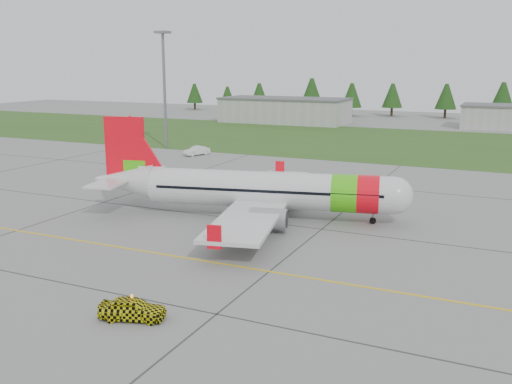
% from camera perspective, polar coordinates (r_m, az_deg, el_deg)
% --- Properties ---
extents(ground, '(320.00, 320.00, 0.00)m').
position_cam_1_polar(ground, '(40.64, -16.60, -9.16)').
color(ground, gray).
rests_on(ground, ground).
extents(aircraft, '(31.45, 29.51, 9.65)m').
position_cam_1_polar(aircraft, '(55.51, 0.52, 0.21)').
color(aircraft, silver).
rests_on(aircraft, ground).
extents(follow_me_car, '(1.78, 1.94, 3.97)m').
position_cam_1_polar(follow_me_car, '(34.51, -12.36, -9.33)').
color(follow_me_car, '#F7F10D').
rests_on(follow_me_car, ground).
extents(service_van, '(2.06, 2.01, 4.55)m').
position_cam_1_polar(service_van, '(95.12, -5.99, 5.04)').
color(service_van, silver).
rests_on(service_van, ground).
extents(grass_strip, '(320.00, 50.00, 0.03)m').
position_cam_1_polar(grass_strip, '(113.85, 11.66, 4.94)').
color(grass_strip, '#30561E').
rests_on(grass_strip, ground).
extents(taxi_guideline, '(120.00, 0.25, 0.02)m').
position_cam_1_polar(taxi_guideline, '(46.50, -10.09, -6.01)').
color(taxi_guideline, gold).
rests_on(taxi_guideline, ground).
extents(hangar_west, '(32.00, 14.00, 6.00)m').
position_cam_1_polar(hangar_west, '(149.19, 2.88, 8.10)').
color(hangar_west, '#A8A8A3').
rests_on(hangar_west, ground).
extents(floodlight_mast, '(0.50, 0.50, 20.00)m').
position_cam_1_polar(floodlight_mast, '(103.56, -9.13, 9.86)').
color(floodlight_mast, slate).
rests_on(floodlight_mast, ground).
extents(treeline, '(160.00, 8.00, 10.00)m').
position_cam_1_polar(treeline, '(168.21, 16.21, 8.82)').
color(treeline, '#1C3F14').
rests_on(treeline, ground).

